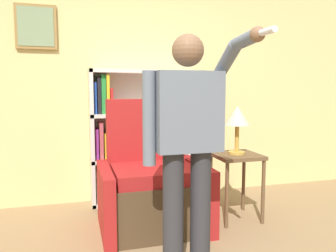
% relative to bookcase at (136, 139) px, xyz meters
% --- Properties ---
extents(wall_back, '(8.00, 0.11, 2.80)m').
position_rel_bookcase_xyz_m(wall_back, '(0.11, 0.16, 0.67)').
color(wall_back, '#DBCC84').
rests_on(wall_back, ground_plane).
extents(bookcase, '(1.31, 0.28, 1.53)m').
position_rel_bookcase_xyz_m(bookcase, '(0.00, 0.00, 0.00)').
color(bookcase, silver).
rests_on(bookcase, ground_plane).
extents(armchair, '(0.99, 0.82, 1.22)m').
position_rel_bookcase_xyz_m(armchair, '(0.01, -0.75, -0.35)').
color(armchair, '#4C3823').
rests_on(armchair, ground_plane).
extents(person_standing, '(0.61, 0.78, 1.69)m').
position_rel_bookcase_xyz_m(person_standing, '(0.08, -1.57, 0.24)').
color(person_standing, '#2D2D33').
rests_on(person_standing, ground_plane).
extents(side_table, '(0.44, 0.44, 0.67)m').
position_rel_bookcase_xyz_m(side_table, '(0.87, -0.81, -0.19)').
color(side_table, brown).
rests_on(side_table, ground_plane).
extents(table_lamp, '(0.26, 0.26, 0.48)m').
position_rel_bookcase_xyz_m(table_lamp, '(0.87, -0.81, 0.29)').
color(table_lamp, gold).
rests_on(table_lamp, side_table).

